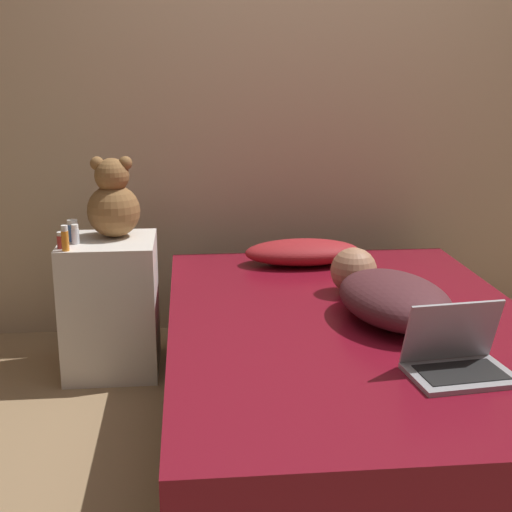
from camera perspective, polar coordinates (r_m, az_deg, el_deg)
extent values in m
plane|color=#937551|center=(2.82, 7.48, -14.24)|extent=(12.00, 12.00, 0.00)
cube|color=tan|center=(3.72, 3.69, 13.92)|extent=(8.00, 0.06, 2.60)
cube|color=brown|center=(2.76, 7.56, -12.03)|extent=(1.36, 2.00, 0.24)
cube|color=maroon|center=(2.66, 7.74, -7.43)|extent=(1.34, 1.96, 0.24)
cube|color=silver|center=(3.33, -11.52, -3.90)|extent=(0.42, 0.42, 0.62)
ellipsoid|color=maroon|center=(3.29, 3.75, 0.31)|extent=(0.53, 0.26, 0.11)
ellipsoid|color=#4C2328|center=(2.59, 11.01, -3.42)|extent=(0.45, 0.60, 0.17)
sphere|color=#A87556|center=(2.89, 7.82, -1.17)|extent=(0.19, 0.19, 0.19)
cylinder|color=#A87556|center=(2.70, 13.71, -4.02)|extent=(0.11, 0.25, 0.06)
cube|color=#9E9EA3|center=(2.21, 16.06, -9.14)|extent=(0.32, 0.25, 0.02)
cube|color=black|center=(2.21, 16.08, -8.91)|extent=(0.26, 0.18, 0.00)
cube|color=#9E9EA3|center=(2.23, 15.39, -5.83)|extent=(0.30, 0.10, 0.20)
cube|color=black|center=(2.23, 15.39, -5.83)|extent=(0.27, 0.09, 0.18)
sphere|color=brown|center=(3.27, -11.32, 3.56)|extent=(0.24, 0.24, 0.24)
sphere|color=brown|center=(3.24, -11.46, 6.34)|extent=(0.15, 0.15, 0.15)
sphere|color=brown|center=(3.24, -12.61, 7.24)|extent=(0.06, 0.06, 0.06)
sphere|color=brown|center=(3.23, -10.41, 7.33)|extent=(0.06, 0.06, 0.06)
cylinder|color=orange|center=(3.08, -15.02, 1.17)|extent=(0.03, 0.03, 0.09)
cylinder|color=white|center=(3.06, -15.09, 2.17)|extent=(0.03, 0.03, 0.02)
cylinder|color=silver|center=(3.19, -14.25, 1.54)|extent=(0.03, 0.03, 0.07)
cylinder|color=white|center=(3.18, -14.30, 2.29)|extent=(0.03, 0.03, 0.02)
cylinder|color=#3866B2|center=(3.25, -14.44, 1.84)|extent=(0.05, 0.05, 0.07)
cylinder|color=white|center=(3.24, -14.50, 2.65)|extent=(0.05, 0.05, 0.02)
cylinder|color=#B72D2D|center=(3.13, -15.28, 1.10)|extent=(0.04, 0.04, 0.06)
cylinder|color=white|center=(3.12, -15.33, 1.73)|extent=(0.04, 0.04, 0.02)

